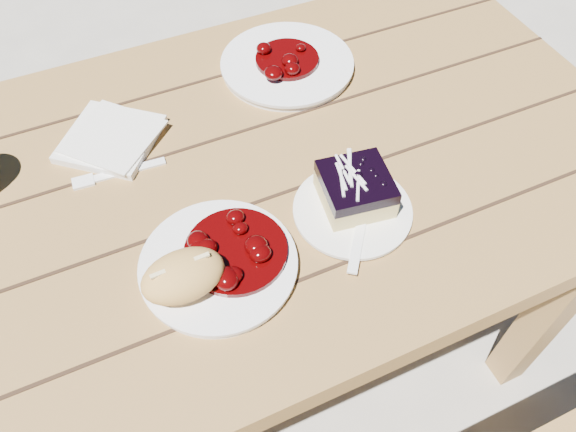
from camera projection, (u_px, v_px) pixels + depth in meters
name	position (u px, v px, depth m)	size (l,w,h in m)	color
ground	(154.00, 394.00, 1.47)	(60.00, 60.00, 0.00)	#A29D93
picnic_table	(91.00, 280.00, 1.00)	(2.00, 1.55, 0.75)	brown
main_plate	(219.00, 265.00, 0.82)	(0.23, 0.23, 0.02)	white
goulash_stew	(235.00, 245.00, 0.81)	(0.15, 0.15, 0.04)	#3E0202
bread_roll	(183.00, 276.00, 0.77)	(0.12, 0.08, 0.06)	tan
dessert_plate	(352.00, 211.00, 0.89)	(0.18, 0.18, 0.01)	white
blueberry_cake	(355.00, 189.00, 0.87)	(0.12, 0.12, 0.06)	#DDC779
fork_dessert	(358.00, 239.00, 0.84)	(0.03, 0.16, 0.01)	white
napkin_stack	(111.00, 139.00, 0.98)	(0.15, 0.15, 0.01)	white
fork_table	(129.00, 170.00, 0.94)	(0.03, 0.16, 0.01)	white
second_plate	(287.00, 65.00, 1.10)	(0.25, 0.25, 0.02)	white
second_stew	(287.00, 53.00, 1.08)	(0.12, 0.12, 0.04)	#3E0202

